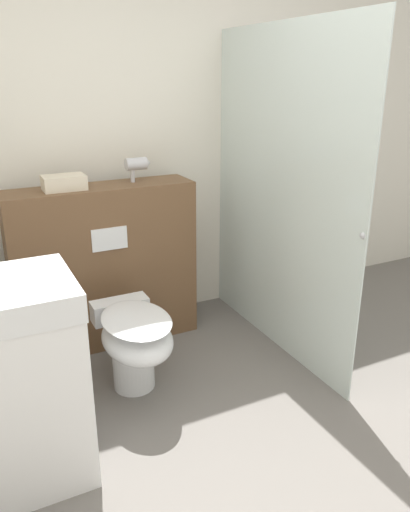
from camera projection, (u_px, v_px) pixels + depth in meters
ground_plane at (304, 480)px, 2.22m from camera, size 12.00×12.00×0.00m
wall_back at (145, 145)px, 3.39m from camera, size 8.00×0.06×2.50m
partition_panel at (105, 266)px, 3.24m from camera, size 1.17×0.31×1.06m
shower_glass at (280, 197)px, 3.06m from camera, size 0.04×1.52×1.99m
toilet at (135, 341)px, 2.75m from camera, size 0.37×0.63×0.48m
sink_vanity at (16, 383)px, 2.12m from camera, size 0.56×0.51×1.07m
hair_drier at (137, 165)px, 3.15m from camera, size 0.16×0.08×0.15m
folded_towel at (64, 183)px, 2.94m from camera, size 0.25×0.16×0.09m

